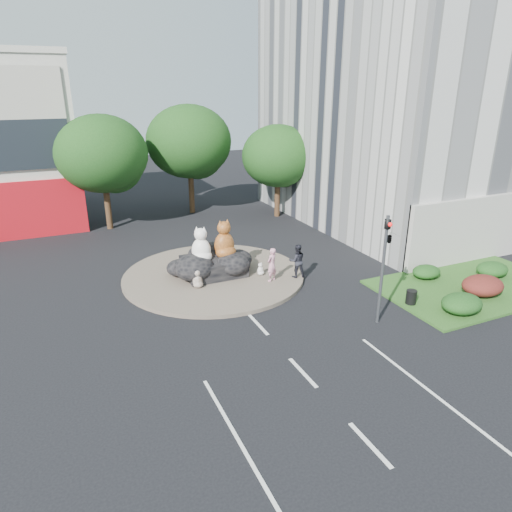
{
  "coord_description": "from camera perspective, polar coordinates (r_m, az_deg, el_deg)",
  "views": [
    {
      "loc": [
        -7.51,
        -12.4,
        10.01
      ],
      "look_at": [
        1.33,
        7.18,
        2.0
      ],
      "focal_mm": 32.0,
      "sensor_mm": 36.0,
      "label": 1
    }
  ],
  "objects": [
    {
      "name": "ground",
      "position": [
        17.61,
        5.87,
        -14.3
      ],
      "size": [
        120.0,
        120.0,
        0.0
      ],
      "primitive_type": "plane",
      "color": "black",
      "rests_on": "ground"
    },
    {
      "name": "roundabout_island",
      "position": [
        25.62,
        -5.31,
        -2.4
      ],
      "size": [
        10.0,
        10.0,
        0.2
      ],
      "primitive_type": "cylinder",
      "color": "brown",
      "rests_on": "ground"
    },
    {
      "name": "rock_plinth",
      "position": [
        25.41,
        -5.35,
        -1.26
      ],
      "size": [
        3.2,
        2.6,
        0.9
      ],
      "primitive_type": null,
      "color": "black",
      "rests_on": "roundabout_island"
    },
    {
      "name": "grass_verge",
      "position": [
        26.77,
        25.37,
        -3.46
      ],
      "size": [
        10.0,
        6.0,
        0.12
      ],
      "primitive_type": "cube",
      "color": "#1F4A18",
      "rests_on": "ground"
    },
    {
      "name": "tree_left",
      "position": [
        34.97,
        -18.57,
        11.59
      ],
      "size": [
        6.46,
        6.46,
        8.27
      ],
      "color": "#382314",
      "rests_on": "ground"
    },
    {
      "name": "tree_mid",
      "position": [
        38.23,
        -8.28,
        13.55
      ],
      "size": [
        6.84,
        6.84,
        8.76
      ],
      "color": "#382314",
      "rests_on": "ground"
    },
    {
      "name": "tree_right",
      "position": [
        36.85,
        2.8,
        12.02
      ],
      "size": [
        5.7,
        5.7,
        7.3
      ],
      "color": "#382314",
      "rests_on": "ground"
    },
    {
      "name": "hedge_near_green",
      "position": [
        23.26,
        24.32,
        -5.44
      ],
      "size": [
        2.0,
        1.6,
        0.9
      ],
      "primitive_type": "ellipsoid",
      "color": "#173B12",
      "rests_on": "grass_verge"
    },
    {
      "name": "hedge_red",
      "position": [
        25.63,
        26.47,
        -3.33
      ],
      "size": [
        2.2,
        1.76,
        0.99
      ],
      "primitive_type": "ellipsoid",
      "color": "#451912",
      "rests_on": "grass_verge"
    },
    {
      "name": "hedge_mid_green",
      "position": [
        28.38,
        27.43,
        -1.48
      ],
      "size": [
        1.8,
        1.44,
        0.81
      ],
      "primitive_type": "ellipsoid",
      "color": "#173B12",
      "rests_on": "grass_verge"
    },
    {
      "name": "hedge_back_green",
      "position": [
        26.66,
        20.52,
        -1.86
      ],
      "size": [
        1.6,
        1.28,
        0.72
      ],
      "primitive_type": "ellipsoid",
      "color": "#173B12",
      "rests_on": "grass_verge"
    },
    {
      "name": "traffic_light",
      "position": [
        20.17,
        16.03,
        1.16
      ],
      "size": [
        0.44,
        1.24,
        5.0
      ],
      "color": "#595B60",
      "rests_on": "ground"
    },
    {
      "name": "street_lamp",
      "position": [
        29.31,
        20.47,
        8.44
      ],
      "size": [
        2.34,
        0.22,
        8.06
      ],
      "color": "#595B60",
      "rests_on": "ground"
    },
    {
      "name": "cat_white",
      "position": [
        24.53,
        -6.89,
        1.47
      ],
      "size": [
        1.55,
        1.49,
        1.99
      ],
      "primitive_type": null,
      "rotation": [
        0.0,
        0.0,
        -0.51
      ],
      "color": "white",
      "rests_on": "rock_plinth"
    },
    {
      "name": "cat_tabby",
      "position": [
        25.02,
        -4.0,
        2.18
      ],
      "size": [
        1.39,
        1.23,
        2.17
      ],
      "primitive_type": null,
      "rotation": [
        0.0,
        0.0,
        0.08
      ],
      "color": "orange",
      "rests_on": "rock_plinth"
    },
    {
      "name": "kitten_calico",
      "position": [
        23.81,
        -7.33,
        -2.76
      ],
      "size": [
        0.61,
        0.53,
        0.99
      ],
      "primitive_type": null,
      "rotation": [
        0.0,
        0.0,
        -0.02
      ],
      "color": "silver",
      "rests_on": "roundabout_island"
    },
    {
      "name": "kitten_white",
      "position": [
        25.21,
        0.55,
        -1.57
      ],
      "size": [
        0.54,
        0.5,
        0.72
      ],
      "primitive_type": null,
      "rotation": [
        0.0,
        0.0,
        0.35
      ],
      "color": "silver",
      "rests_on": "roundabout_island"
    },
    {
      "name": "pedestrian_pink",
      "position": [
        24.23,
        1.98,
        -1.09
      ],
      "size": [
        0.8,
        0.7,
        1.85
      ],
      "primitive_type": "imported",
      "rotation": [
        0.0,
        0.0,
        3.62
      ],
      "color": "pink",
      "rests_on": "roundabout_island"
    },
    {
      "name": "pedestrian_dark",
      "position": [
        24.81,
        5.14,
        -0.6
      ],
      "size": [
        1.04,
        0.89,
        1.87
      ],
      "primitive_type": "imported",
      "rotation": [
        0.0,
        0.0,
        2.93
      ],
      "color": "black",
      "rests_on": "roundabout_island"
    },
    {
      "name": "litter_bin",
      "position": [
        23.34,
        18.83,
        -4.87
      ],
      "size": [
        0.58,
        0.58,
        0.69
      ],
      "primitive_type": "cylinder",
      "rotation": [
        0.0,
        0.0,
        -0.16
      ],
      "color": "black",
      "rests_on": "grass_verge"
    }
  ]
}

